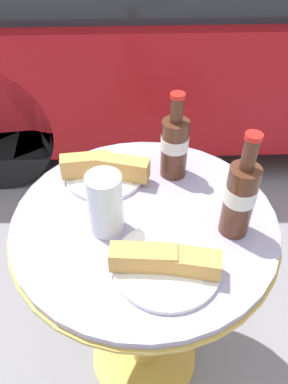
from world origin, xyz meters
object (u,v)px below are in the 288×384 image
Objects in this scene: bistro_table at (144,268)px; parked_car at (201,19)px; drinking_glass at (106,206)px; cola_bottle_right at (175,145)px; lunch_plate_far at (166,262)px; lunch_plate_near at (105,170)px; cola_bottle_left at (240,197)px.

bistro_table is 1.84m from parked_car.
drinking_glass is at bearing -159.13° from bistro_table.
cola_bottle_right is 0.32m from lunch_plate_far.
bistro_table is 0.29m from lunch_plate_near.
bistro_table is 3.14× the size of lunch_plate_far.
drinking_glass is 1.90m from parked_car.
cola_bottle_left is at bearing 32.41° from lunch_plate_far.
cola_bottle_left is 1.70× the size of drinking_glass.
cola_bottle_left is at bearing -3.17° from drinking_glass.
bistro_table is at bearing 20.87° from drinking_glass.
parked_car is (0.34, 1.63, -0.19)m from cola_bottle_right.
lunch_plate_near reaches higher than lunch_plate_far.
bistro_table is 3.12× the size of cola_bottle_right.
lunch_plate_far is (-0.16, -0.10, -0.08)m from cola_bottle_left.
parked_car is (0.52, 1.64, -0.12)m from lunch_plate_near.
parked_car reaches higher than lunch_plate_far.
cola_bottle_left is 0.21m from lunch_plate_far.
cola_bottle_left is 0.29m from drinking_glass.
cola_bottle_left reaches higher than cola_bottle_right.
parked_car is at bearing 72.49° from lunch_plate_near.
lunch_plate_far is at bearing -98.18° from cola_bottle_right.
bistro_table is 0.36m from cola_bottle_left.
drinking_glass is at bearing 176.83° from cola_bottle_left.
drinking_glass is at bearing 136.23° from lunch_plate_far.
parked_car is (0.38, 1.94, -0.12)m from lunch_plate_far.
lunch_plate_near is at bearing 146.41° from cola_bottle_left.
cola_bottle_left reaches higher than lunch_plate_near.
cola_bottle_right is 1.01× the size of lunch_plate_far.
cola_bottle_right is at bearing 119.07° from cola_bottle_left.
parked_car is at bearing 83.20° from cola_bottle_left.
cola_bottle_left is 0.37m from lunch_plate_near.
bistro_table is 3.12× the size of lunch_plate_near.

